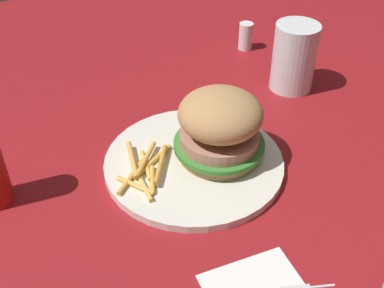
# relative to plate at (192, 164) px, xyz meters

# --- Properties ---
(ground_plane) EXTENTS (1.60, 1.60, 0.00)m
(ground_plane) POSITION_rel_plate_xyz_m (-0.00, 0.02, -0.01)
(ground_plane) COLOR maroon
(plate) EXTENTS (0.26, 0.26, 0.01)m
(plate) POSITION_rel_plate_xyz_m (0.00, 0.00, 0.00)
(plate) COLOR silver
(plate) RESTS_ON ground_plane
(sandwich) EXTENTS (0.13, 0.13, 0.10)m
(sandwich) POSITION_rel_plate_xyz_m (-0.04, 0.01, 0.06)
(sandwich) COLOR tan
(sandwich) RESTS_ON plate
(fries_pile) EXTENTS (0.11, 0.12, 0.01)m
(fries_pile) POSITION_rel_plate_xyz_m (0.07, -0.01, 0.01)
(fries_pile) COLOR #E5B251
(fries_pile) RESTS_ON plate
(drink_glass) EXTENTS (0.08, 0.08, 0.12)m
(drink_glass) POSITION_rel_plate_xyz_m (-0.27, -0.10, 0.05)
(drink_glass) COLOR silver
(drink_glass) RESTS_ON ground_plane
(salt_shaker) EXTENTS (0.03, 0.03, 0.06)m
(salt_shaker) POSITION_rel_plate_xyz_m (-0.28, -0.27, 0.02)
(salt_shaker) COLOR white
(salt_shaker) RESTS_ON ground_plane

